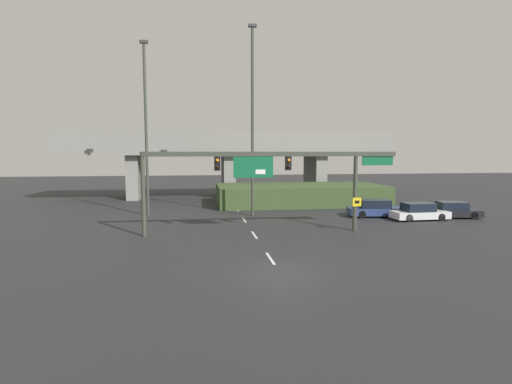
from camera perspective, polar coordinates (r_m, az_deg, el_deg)
The scene contains 11 objects.
ground_plane at distance 19.06m, azimuth 3.33°, elevation -11.27°, with size 160.00×160.00×0.00m, color #262628.
lane_markings at distance 32.94m, azimuth -1.69°, elevation -4.02°, with size 0.14×26.51×0.01m.
signal_gantry at distance 27.23m, azimuth 1.78°, elevation 3.67°, with size 17.61×0.44×5.60m.
speed_limit_sign at distance 28.45m, azimuth 14.19°, elevation -2.43°, with size 0.60×0.11×2.50m.
highway_light_pole_near at distance 34.74m, azimuth -0.51°, elevation 10.56°, with size 0.70×0.36×16.25m.
highway_light_pole_far at distance 36.18m, azimuth -15.45°, elevation 9.16°, with size 0.70×0.36×15.00m.
overpass_bridge at distance 50.10m, azimuth -4.02°, elevation 5.59°, with size 39.71×7.57×7.94m.
grass_embankment at distance 43.29m, azimuth 6.28°, elevation -0.34°, with size 17.65×8.31×2.07m.
parked_sedan_near_right at distance 36.12m, azimuth 16.71°, elevation -2.30°, with size 4.97×2.40×1.49m.
parked_sedan_mid_right at distance 35.48m, azimuth 22.28°, elevation -2.67°, with size 4.61×1.87×1.43m.
parked_sedan_far_right at distance 37.86m, azimuth 26.31°, elevation -2.37°, with size 4.50×2.42×1.38m.
Camera 1 is at (-3.67, -17.86, 5.56)m, focal length 28.00 mm.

